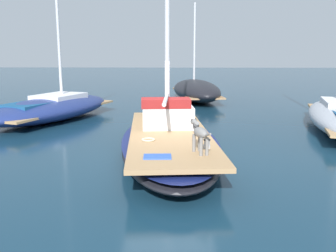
{
  "coord_description": "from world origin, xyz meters",
  "views": [
    {
      "loc": [
        0.28,
        -9.85,
        2.74
      ],
      "look_at": [
        0.0,
        -1.0,
        1.01
      ],
      "focal_mm": 40.42,
      "sensor_mm": 36.0,
      "label": 1
    }
  ],
  "objects_px": {
    "sailboat_main": "(169,144)",
    "moored_boat_far_astern": "(196,90)",
    "coiled_rope": "(148,140)",
    "dog_grey": "(200,133)",
    "deck_winch": "(207,144)",
    "deck_towel": "(157,157)",
    "moored_boat_port_side": "(51,108)"
  },
  "relations": [
    {
      "from": "moored_boat_far_astern",
      "to": "coiled_rope",
      "type": "bearing_deg",
      "value": -97.41
    },
    {
      "from": "sailboat_main",
      "to": "deck_towel",
      "type": "distance_m",
      "value": 2.54
    },
    {
      "from": "sailboat_main",
      "to": "moored_boat_far_astern",
      "type": "distance_m",
      "value": 11.94
    },
    {
      "from": "deck_winch",
      "to": "moored_boat_far_astern",
      "type": "height_order",
      "value": "moored_boat_far_astern"
    },
    {
      "from": "deck_winch",
      "to": "dog_grey",
      "type": "bearing_deg",
      "value": -115.29
    },
    {
      "from": "deck_winch",
      "to": "coiled_rope",
      "type": "distance_m",
      "value": 1.53
    },
    {
      "from": "coiled_rope",
      "to": "deck_winch",
      "type": "bearing_deg",
      "value": -27.69
    },
    {
      "from": "moored_boat_far_astern",
      "to": "dog_grey",
      "type": "bearing_deg",
      "value": -92.1
    },
    {
      "from": "coiled_rope",
      "to": "moored_boat_far_astern",
      "type": "bearing_deg",
      "value": 82.59
    },
    {
      "from": "coiled_rope",
      "to": "moored_boat_far_astern",
      "type": "relative_size",
      "value": 0.05
    },
    {
      "from": "deck_towel",
      "to": "moored_boat_far_astern",
      "type": "bearing_deg",
      "value": 84.54
    },
    {
      "from": "deck_winch",
      "to": "moored_boat_port_side",
      "type": "relative_size",
      "value": 0.03
    },
    {
      "from": "coiled_rope",
      "to": "deck_towel",
      "type": "height_order",
      "value": "coiled_rope"
    },
    {
      "from": "coiled_rope",
      "to": "dog_grey",
      "type": "bearing_deg",
      "value": -43.27
    },
    {
      "from": "deck_towel",
      "to": "dog_grey",
      "type": "bearing_deg",
      "value": 23.27
    },
    {
      "from": "dog_grey",
      "to": "deck_towel",
      "type": "relative_size",
      "value": 1.61
    },
    {
      "from": "coiled_rope",
      "to": "moored_boat_port_side",
      "type": "distance_m",
      "value": 7.85
    },
    {
      "from": "dog_grey",
      "to": "moored_boat_port_side",
      "type": "relative_size",
      "value": 0.12
    },
    {
      "from": "dog_grey",
      "to": "deck_winch",
      "type": "bearing_deg",
      "value": 64.71
    },
    {
      "from": "coiled_rope",
      "to": "moored_boat_far_astern",
      "type": "xyz_separation_m",
      "value": [
        1.68,
        12.92,
        -0.07
      ]
    },
    {
      "from": "dog_grey",
      "to": "deck_winch",
      "type": "distance_m",
      "value": 0.54
    },
    {
      "from": "sailboat_main",
      "to": "coiled_rope",
      "type": "height_order",
      "value": "coiled_rope"
    },
    {
      "from": "sailboat_main",
      "to": "dog_grey",
      "type": "xyz_separation_m",
      "value": [
        0.7,
        -2.14,
        0.75
      ]
    },
    {
      "from": "sailboat_main",
      "to": "moored_boat_port_side",
      "type": "height_order",
      "value": "moored_boat_port_side"
    },
    {
      "from": "dog_grey",
      "to": "moored_boat_port_side",
      "type": "bearing_deg",
      "value": 127.17
    },
    {
      "from": "dog_grey",
      "to": "deck_winch",
      "type": "xyz_separation_m",
      "value": [
        0.18,
        0.39,
        -0.32
      ]
    },
    {
      "from": "dog_grey",
      "to": "coiled_rope",
      "type": "relative_size",
      "value": 2.79
    },
    {
      "from": "deck_winch",
      "to": "deck_towel",
      "type": "bearing_deg",
      "value": -143.98
    },
    {
      "from": "deck_towel",
      "to": "moored_boat_port_side",
      "type": "distance_m",
      "value": 9.25
    },
    {
      "from": "coiled_rope",
      "to": "sailboat_main",
      "type": "bearing_deg",
      "value": 65.61
    },
    {
      "from": "sailboat_main",
      "to": "deck_towel",
      "type": "relative_size",
      "value": 13.27
    },
    {
      "from": "sailboat_main",
      "to": "dog_grey",
      "type": "relative_size",
      "value": 8.24
    }
  ]
}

